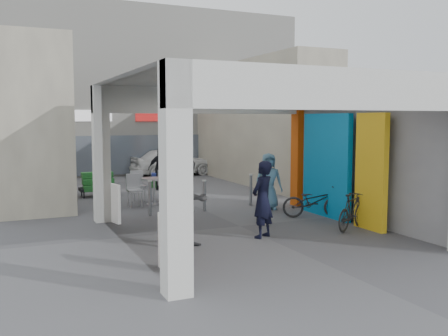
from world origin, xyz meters
name	(u,v)px	position (x,y,z in m)	size (l,w,h in m)	color
ground	(240,226)	(0.00, 0.00, 0.00)	(90.00, 90.00, 0.00)	#505055
arcade_canopy	(276,134)	(0.54, -0.82, 2.30)	(6.40, 6.45, 6.40)	silver
far_building	(117,92)	(0.00, 13.99, 3.99)	(18.00, 4.08, 8.00)	silver
plaza_bldg_left	(27,123)	(-4.50, 7.50, 2.50)	(2.00, 9.00, 5.00)	#BDB59C
plaza_bldg_right	(259,123)	(4.50, 7.50, 2.50)	(2.00, 9.00, 5.00)	#BDB59C
bollard_left	(150,198)	(-1.67, 2.23, 0.48)	(0.09, 0.09, 0.97)	gray
bollard_center	(204,196)	(-0.03, 2.30, 0.44)	(0.09, 0.09, 0.88)	gray
bollard_right	(251,190)	(1.61, 2.55, 0.48)	(0.09, 0.09, 0.95)	gray
advert_board_near	(168,242)	(-2.75, -2.76, 0.51)	(0.19, 0.56, 1.00)	silver
advert_board_far	(115,203)	(-2.75, 1.69, 0.51)	(0.20, 0.55, 1.00)	silver
cafe_set	(147,192)	(-1.17, 4.29, 0.35)	(1.64, 1.33, 0.99)	#A6A6AB
produce_stand	(98,187)	(-2.36, 6.31, 0.33)	(1.25, 0.68, 0.83)	black
crate_stack	(157,180)	(0.15, 7.71, 0.28)	(0.53, 0.47, 0.56)	#18551E
border_collie	(265,215)	(0.68, -0.04, 0.23)	(0.22, 0.42, 0.58)	black
man_with_dog	(263,199)	(-0.06, -1.27, 0.86)	(0.63, 0.41, 1.73)	black
man_back_turned	(189,203)	(-1.85, -1.42, 0.93)	(0.90, 0.70, 1.86)	#39393B
man_elderly	(268,181)	(1.79, 1.78, 0.83)	(0.81, 0.53, 1.66)	teal
man_crates	(161,169)	(0.09, 7.00, 0.80)	(0.94, 0.39, 1.60)	black
bicycle_front	(314,201)	(2.30, 0.18, 0.44)	(0.59, 1.68, 0.88)	black
bicycle_rear	(352,211)	(2.30, -1.43, 0.44)	(0.42, 1.48, 0.89)	black
white_van	(172,161)	(1.99, 11.41, 0.66)	(1.56, 3.88, 1.32)	silver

